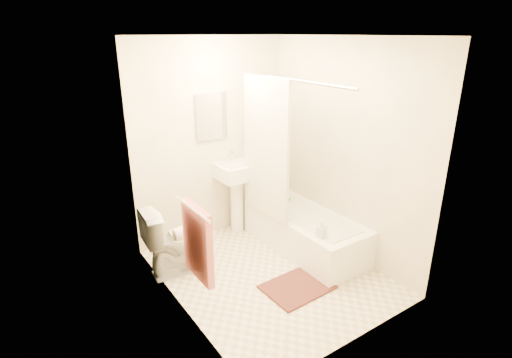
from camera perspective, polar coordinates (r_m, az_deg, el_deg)
floor at (r=4.40m, az=1.88°, el=-13.27°), size 2.40×2.40×0.00m
ceiling at (r=3.67m, az=2.34°, el=19.79°), size 2.40×2.40×0.00m
wall_back at (r=4.85m, az=-6.36°, el=5.44°), size 2.00×0.02×2.40m
wall_left at (r=3.41m, az=-11.62°, el=-1.32°), size 0.02×2.40×2.40m
wall_right at (r=4.51m, az=12.42°, el=3.95°), size 0.02×2.40×2.40m
mirror at (r=4.76m, az=-6.39°, el=8.88°), size 0.40×0.03×0.55m
curtain_rod at (r=3.95m, az=4.97°, el=13.96°), size 0.03×1.70×0.03m
shower_curtain at (r=4.42m, az=1.40°, el=4.37°), size 0.04×0.80×1.55m
towel_bar at (r=3.25m, az=-9.10°, el=-4.17°), size 0.02×0.60×0.02m
towel at (r=3.40m, az=-8.34°, el=-8.97°), size 0.06×0.45×0.66m
toilet_paper at (r=3.74m, az=-10.82°, el=-7.68°), size 0.11×0.12×0.12m
toilet at (r=4.34m, az=-10.91°, el=-8.51°), size 0.78×0.48×0.73m
sink at (r=5.05m, az=-2.64°, el=-2.25°), size 0.51×0.41×1.00m
bathtub at (r=4.78m, az=6.96°, el=-7.44°), size 0.68×1.56×0.44m
bath_mat at (r=4.19m, az=5.90°, el=-15.09°), size 0.68×0.52×0.02m
soap_bottle at (r=4.17m, az=9.35°, el=-7.13°), size 0.10×0.10×0.18m
scrub_brush at (r=5.08m, az=4.30°, el=-2.64°), size 0.14×0.22×0.04m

